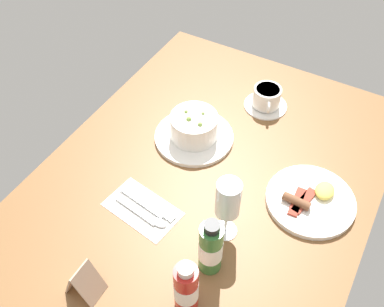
# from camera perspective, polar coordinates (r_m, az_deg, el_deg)

# --- Properties ---
(ground_plane) EXTENTS (1.10, 0.84, 0.03)m
(ground_plane) POSITION_cam_1_polar(r_m,az_deg,el_deg) (1.19, 2.35, -3.14)
(ground_plane) COLOR brown
(porridge_bowl) EXTENTS (0.23, 0.23, 0.09)m
(porridge_bowl) POSITION_cam_1_polar(r_m,az_deg,el_deg) (1.23, 0.27, 3.26)
(porridge_bowl) COLOR white
(porridge_bowl) RESTS_ON ground_plane
(cutlery_setting) EXTENTS (0.14, 0.20, 0.01)m
(cutlery_setting) POSITION_cam_1_polar(r_m,az_deg,el_deg) (1.11, -6.28, -7.26)
(cutlery_setting) COLOR white
(cutlery_setting) RESTS_ON ground_plane
(coffee_cup) EXTENTS (0.13, 0.13, 0.07)m
(coffee_cup) POSITION_cam_1_polar(r_m,az_deg,el_deg) (1.36, 9.69, 7.10)
(coffee_cup) COLOR white
(coffee_cup) RESTS_ON ground_plane
(wine_glass) EXTENTS (0.06, 0.06, 0.18)m
(wine_glass) POSITION_cam_1_polar(r_m,az_deg,el_deg) (0.97, 4.70, -6.18)
(wine_glass) COLOR white
(wine_glass) RESTS_ON ground_plane
(sauce_bottle_green) EXTENTS (0.05, 0.05, 0.17)m
(sauce_bottle_green) POSITION_cam_1_polar(r_m,az_deg,el_deg) (0.96, 2.44, -12.16)
(sauce_bottle_green) COLOR #337233
(sauce_bottle_green) RESTS_ON ground_plane
(sauce_bottle_red) EXTENTS (0.05, 0.05, 0.16)m
(sauce_bottle_red) POSITION_cam_1_polar(r_m,az_deg,el_deg) (0.92, -0.77, -17.12)
(sauce_bottle_red) COLOR #B21E19
(sauce_bottle_red) RESTS_ON ground_plane
(breakfast_plate) EXTENTS (0.23, 0.23, 0.04)m
(breakfast_plate) POSITION_cam_1_polar(r_m,az_deg,el_deg) (1.15, 15.19, -5.83)
(breakfast_plate) COLOR white
(breakfast_plate) RESTS_ON ground_plane
(menu_card) EXTENTS (0.06, 0.07, 0.09)m
(menu_card) POSITION_cam_1_polar(r_m,az_deg,el_deg) (0.99, -14.02, -15.68)
(menu_card) COLOR tan
(menu_card) RESTS_ON ground_plane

